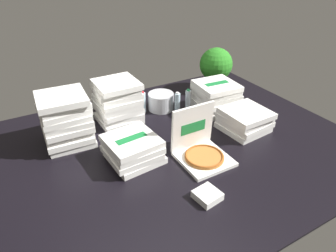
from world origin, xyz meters
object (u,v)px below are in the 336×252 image
Objects in this scene: pizza_stack_right_near at (216,97)px; ice_bucket at (161,101)px; open_pizza_box at (201,148)px; pizza_stack_left_mid at (133,149)px; pizza_stack_left_far at (245,120)px; water_bottle_0 at (188,100)px; pizza_stack_center_near at (66,119)px; napkin_pile at (207,195)px; water_bottle_1 at (177,103)px; potted_plant at (216,66)px; water_bottle_2 at (143,102)px; pizza_stack_left_near at (118,101)px.

ice_bucket is (-0.48, 0.30, -0.06)m from pizza_stack_right_near.
pizza_stack_left_mid is at bearing 154.04° from open_pizza_box.
water_bottle_0 is (-0.24, 0.60, 0.01)m from pizza_stack_left_far.
water_bottle_0 reaches higher than pizza_stack_left_mid.
pizza_stack_center_near is at bearing 139.27° from open_pizza_box.
pizza_stack_left_far reaches higher than napkin_pile.
open_pizza_box is 0.92× the size of pizza_stack_right_near.
pizza_stack_center_near is 1.60m from pizza_stack_left_far.
water_bottle_1 is 0.77m from potted_plant.
ice_bucket is at bearing 8.53° from pizza_stack_center_near.
water_bottle_2 is at bearing -174.17° from potted_plant.
pizza_stack_center_near is at bearing -171.47° from ice_bucket.
water_bottle_2 is 0.46× the size of potted_plant.
pizza_stack_left_mid is at bearing -121.18° from water_bottle_2.
pizza_stack_left_near is 0.61m from water_bottle_1.
open_pizza_box is 0.83× the size of potted_plant.
potted_plant is (1.41, 0.80, 0.18)m from pizza_stack_left_mid.
pizza_stack_left_near reaches higher than water_bottle_2.
pizza_stack_left_far is 2.68× the size of napkin_pile.
water_bottle_1 is 1.41× the size of napkin_pile.
water_bottle_2 reaches higher than napkin_pile.
pizza_stack_center_near reaches higher than water_bottle_0.
pizza_stack_right_near reaches higher than water_bottle_0.
pizza_stack_left_mid is 0.90m from ice_bucket.
pizza_stack_right_near is at bearing 18.23° from pizza_stack_left_mid.
open_pizza_box is at bearing 61.04° from napkin_pile.
water_bottle_0 is (0.86, 0.52, 0.01)m from pizza_stack_left_mid.
water_bottle_1 is 0.35m from water_bottle_2.
pizza_stack_left_near is (0.52, 0.15, -0.03)m from pizza_stack_center_near.
water_bottle_0 is 1.00× the size of water_bottle_1.
pizza_stack_right_near reaches higher than water_bottle_2.
water_bottle_0 is at bearing -22.77° from water_bottle_2.
ice_bucket is at bearing 74.99° from napkin_pile.
potted_plant reaches higher than pizza_stack_right_near.
water_bottle_1 reaches higher than pizza_stack_left_far.
open_pizza_box is 0.94m from water_bottle_2.
water_bottle_1 and water_bottle_2 have the same top height.
water_bottle_0 and water_bottle_2 have the same top height.
pizza_stack_left_near reaches higher than ice_bucket.
water_bottle_0 is at bearing 64.17° from open_pizza_box.
open_pizza_box is 0.98× the size of pizza_stack_left_near.
napkin_pile is at bearing -84.80° from pizza_stack_left_near.
pizza_stack_right_near reaches higher than pizza_stack_left_mid.
napkin_pile is (-0.35, -1.31, -0.06)m from ice_bucket.
ice_bucket is 1.18× the size of water_bottle_1.
open_pizza_box reaches higher than pizza_stack_right_near.
pizza_stack_center_near is at bearing -170.91° from potted_plant.
pizza_stack_left_mid is 0.88m from water_bottle_1.
pizza_stack_left_mid is at bearing 111.87° from napkin_pile.
pizza_stack_center_near reaches higher than pizza_stack_left_near.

